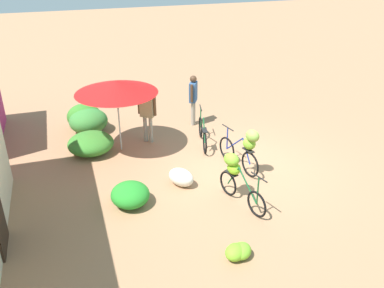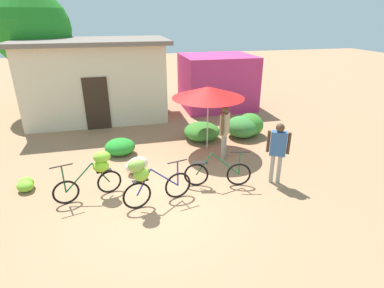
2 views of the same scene
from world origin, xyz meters
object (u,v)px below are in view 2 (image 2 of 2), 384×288
(bicycle_center_loaded, at_px, (218,173))
(produce_sack, at_px, (137,165))
(bicycle_near_pile, at_px, (147,178))
(person_bystander, at_px, (278,147))
(shop_pink, at_px, (217,82))
(person_vendor, at_px, (225,127))
(banana_pile_on_ground, at_px, (26,185))
(market_umbrella, at_px, (208,92))
(bicycle_leftmost, at_px, (96,171))
(tree_behind_building, at_px, (31,30))
(building_low, at_px, (96,80))

(bicycle_center_loaded, height_order, produce_sack, bicycle_center_loaded)
(bicycle_near_pile, height_order, produce_sack, bicycle_near_pile)
(produce_sack, height_order, person_bystander, person_bystander)
(shop_pink, xyz_separation_m, person_vendor, (-1.60, -5.63, -0.17))
(bicycle_center_loaded, relative_size, banana_pile_on_ground, 2.44)
(produce_sack, xyz_separation_m, person_vendor, (2.65, 0.23, 0.82))
(produce_sack, bearing_deg, shop_pink, 53.98)
(market_umbrella, xyz_separation_m, person_bystander, (1.10, -2.56, -0.90))
(bicycle_center_loaded, distance_m, person_vendor, 1.77)
(bicycle_leftmost, bearing_deg, shop_pink, 52.50)
(shop_pink, xyz_separation_m, bicycle_near_pile, (-4.13, -7.61, -0.48))
(person_bystander, bearing_deg, market_umbrella, 113.15)
(banana_pile_on_ground, xyz_separation_m, person_bystander, (6.31, -1.19, 0.87))
(tree_behind_building, distance_m, market_umbrella, 8.68)
(bicycle_leftmost, xyz_separation_m, person_vendor, (3.66, 1.24, 0.35))
(tree_behind_building, xyz_separation_m, market_umbrella, (6.00, -6.05, -1.63))
(shop_pink, bearing_deg, bicycle_leftmost, -127.50)
(shop_pink, bearing_deg, bicycle_center_loaded, -107.83)
(tree_behind_building, xyz_separation_m, bicycle_center_loaded, (5.58, -8.40, -3.19))
(market_umbrella, bearing_deg, bicycle_center_loaded, -100.12)
(bicycle_center_loaded, distance_m, person_bystander, 1.67)
(market_umbrella, distance_m, bicycle_near_pile, 3.83)
(market_umbrella, height_order, bicycle_near_pile, market_umbrella)
(bicycle_leftmost, bearing_deg, tree_behind_building, 107.70)
(bicycle_center_loaded, bearing_deg, building_low, 114.75)
(bicycle_leftmost, distance_m, person_vendor, 3.88)
(bicycle_center_loaded, height_order, banana_pile_on_ground, bicycle_center_loaded)
(building_low, bearing_deg, market_umbrella, -51.17)
(shop_pink, xyz_separation_m, banana_pile_on_ground, (-7.08, -6.13, -1.06))
(produce_sack, relative_size, person_vendor, 0.41)
(market_umbrella, distance_m, produce_sack, 3.12)
(bicycle_center_loaded, distance_m, produce_sack, 2.34)
(market_umbrella, relative_size, banana_pile_on_ground, 3.26)
(building_low, bearing_deg, person_vendor, -54.16)
(bicycle_near_pile, bearing_deg, shop_pink, 61.53)
(building_low, relative_size, produce_sack, 8.47)
(market_umbrella, bearing_deg, tree_behind_building, 134.77)
(bicycle_near_pile, height_order, person_vendor, person_vendor)
(bicycle_near_pile, bearing_deg, building_low, 99.90)
(bicycle_near_pile, bearing_deg, market_umbrella, 51.62)
(market_umbrella, relative_size, person_bystander, 1.37)
(shop_pink, bearing_deg, building_low, -175.97)
(building_low, distance_m, tree_behind_building, 3.54)
(shop_pink, distance_m, bicycle_leftmost, 8.67)
(banana_pile_on_ground, bearing_deg, bicycle_leftmost, -21.81)
(bicycle_near_pile, relative_size, person_vendor, 0.98)
(building_low, xyz_separation_m, person_vendor, (3.79, -5.25, -0.60))
(shop_pink, height_order, tree_behind_building, tree_behind_building)
(shop_pink, distance_m, banana_pile_on_ground, 9.43)
(bicycle_center_loaded, distance_m, banana_pile_on_ground, 4.90)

